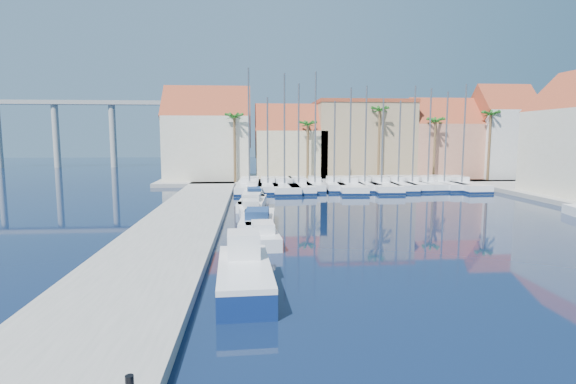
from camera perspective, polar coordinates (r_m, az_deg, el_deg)
name	(u,v)px	position (r m, az deg, el deg)	size (l,w,h in m)	color
ground	(333,284)	(21.03, 5.74, -11.49)	(260.00, 260.00, 0.00)	black
quay_west	(180,224)	(34.15, -13.55, -3.99)	(6.00, 77.00, 0.50)	gray
shore_north	(342,179)	(69.27, 6.82, 1.67)	(54.00, 16.00, 0.50)	gray
fishing_boat	(244,273)	(19.96, -5.56, -10.17)	(2.52, 6.78, 2.34)	navy
motorboat_west_0	(262,235)	(28.61, -3.31, -5.41)	(2.28, 5.89, 1.40)	white
motorboat_west_1	(258,220)	(33.65, -3.86, -3.53)	(2.83, 7.56, 1.40)	white
motorboat_west_2	(250,209)	(38.43, -4.87, -2.21)	(2.33, 5.94, 1.40)	white
motorboat_west_3	(252,202)	(42.67, -4.56, -1.28)	(2.93, 7.30, 1.40)	white
motorboat_west_4	(254,195)	(47.46, -4.35, -0.44)	(2.28, 6.08, 1.40)	white
motorboat_west_5	(252,189)	(53.17, -4.58, 0.36)	(2.05, 5.25, 1.40)	white
motorboat_west_6	(251,184)	(58.55, -4.73, 0.97)	(1.85, 5.69, 1.40)	white
sailboat_0	(250,186)	(55.77, -4.88, 0.75)	(3.54, 12.01, 14.80)	white
sailboat_1	(268,186)	(56.13, -2.58, 0.80)	(2.93, 9.76, 11.40)	white
sailboat_2	(284,186)	(55.57, -0.51, 0.75)	(3.22, 11.55, 14.16)	white
sailboat_3	(298,186)	(55.97, 1.25, 0.79)	(3.29, 11.24, 13.01)	white
sailboat_4	(315,185)	(56.94, 3.42, 0.95)	(3.05, 8.92, 14.55)	white
sailboat_5	(333,185)	(57.13, 5.80, 0.90)	(2.59, 8.30, 11.02)	white
sailboat_6	(349,186)	(56.82, 7.72, 0.81)	(4.00, 12.03, 12.56)	white
sailboat_7	(364,184)	(58.10, 9.58, 0.96)	(2.55, 8.86, 12.93)	white
sailboat_8	(380,185)	(58.13, 11.62, 0.85)	(3.78, 12.06, 11.29)	white
sailboat_9	(397,184)	(59.35, 13.65, 0.93)	(3.22, 10.58, 11.12)	white
sailboat_10	(411,184)	(59.88, 15.32, 0.97)	(2.62, 9.43, 12.99)	white
sailboat_11	(426,184)	(60.32, 17.13, 0.96)	(2.78, 8.75, 12.64)	white
sailboat_12	(442,184)	(61.39, 18.97, 0.97)	(3.06, 9.72, 12.26)	white
sailboat_13	(459,185)	(61.50, 20.92, 0.89)	(3.04, 11.28, 13.13)	white
building_0	(208,138)	(66.91, -10.09, 6.81)	(12.30, 9.00, 13.50)	beige
building_1	(290,146)	(66.86, 0.28, 5.86)	(10.30, 8.00, 11.00)	beige
building_2	(362,139)	(69.63, 9.33, 6.61)	(14.20, 10.20, 11.50)	tan
building_3	(441,142)	(72.50, 18.81, 6.03)	(10.30, 8.00, 12.00)	tan
building_4	(501,135)	(75.63, 25.46, 6.59)	(8.30, 8.00, 14.00)	silver
palm_0	(234,119)	(61.70, -6.84, 9.23)	(2.60, 2.60, 10.15)	brown
palm_1	(308,126)	(62.10, 2.53, 8.39)	(2.60, 2.60, 9.15)	brown
palm_2	(380,112)	(64.17, 11.58, 9.89)	(2.60, 2.60, 11.15)	brown
palm_3	(436,123)	(66.75, 18.23, 8.35)	(2.60, 2.60, 9.65)	brown
palm_4	(491,116)	(70.25, 24.36, 8.77)	(2.60, 2.60, 10.65)	brown
viaduct	(88,120)	(107.67, -24.04, 8.34)	(48.00, 2.20, 14.45)	#9E9E99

